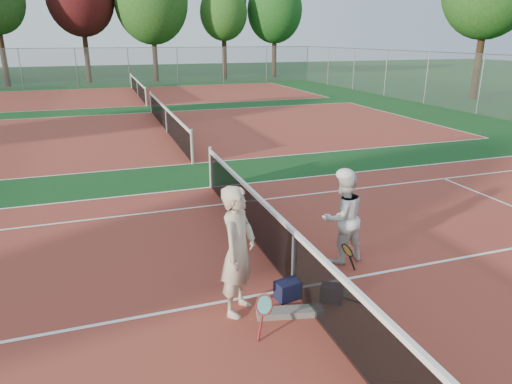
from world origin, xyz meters
The scene contains 20 objects.
ground centered at (0.00, 0.00, 0.00)m, with size 130.00×130.00×0.00m, color #103A16.
court_main centered at (0.00, 0.00, 0.00)m, with size 23.77×10.97×0.01m, color maroon.
court_far_a centered at (0.00, 13.50, 0.00)m, with size 23.77×10.97×0.01m, color maroon.
court_far_b centered at (0.00, 27.00, 0.00)m, with size 23.77×10.97×0.01m, color maroon.
net_main centered at (0.00, 0.00, 0.51)m, with size 0.10×10.98×1.02m, color black, non-canonical shape.
net_far_a centered at (0.00, 13.50, 0.51)m, with size 0.10×10.98×1.02m, color black, non-canonical shape.
net_far_b centered at (0.00, 27.00, 0.51)m, with size 0.10×10.98×1.02m, color black, non-canonical shape.
fence_back centered at (0.00, 34.00, 1.50)m, with size 32.00×0.06×3.00m, color slate, non-canonical shape.
player_a centered at (-0.98, -0.29, 0.96)m, with size 0.70×0.46×1.92m, color beige.
player_b centered at (1.19, 0.64, 0.82)m, with size 0.80×0.62×1.64m, color white.
racket_red centered at (-0.81, -0.89, 0.27)m, with size 0.32×0.27×0.54m, color maroon, non-canonical shape.
racket_black_held centered at (1.06, 0.18, 0.28)m, with size 0.29×0.27×0.55m, color black, non-canonical shape.
racket_spare centered at (0.52, -0.37, 0.01)m, with size 0.60×0.27×0.03m, color black, non-canonical shape.
sports_bag_navy centered at (-0.18, -0.22, 0.15)m, with size 0.37×0.25×0.29m, color black.
sports_bag_purple centered at (0.42, -0.50, 0.13)m, with size 0.32×0.22×0.26m, color black.
net_cover_canvas centered at (-0.33, -0.65, 0.05)m, with size 0.95×0.22×0.10m, color #5E5B55.
water_bottle centered at (0.66, -0.48, 0.15)m, with size 0.09×0.09×0.30m, color silver.
tree_back_3 centered at (2.61, 37.57, 6.76)m, with size 6.33×6.33×10.41m.
tree_back_4 centered at (9.09, 37.62, 5.90)m, with size 4.34×4.34×8.43m.
tree_back_5 centered at (14.23, 37.91, 6.20)m, with size 5.26×5.26×9.25m.
Camera 1 is at (-2.61, -5.83, 3.80)m, focal length 32.00 mm.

